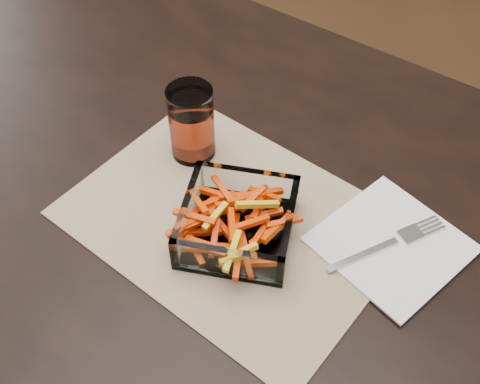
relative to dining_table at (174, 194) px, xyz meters
name	(u,v)px	position (x,y,z in m)	size (l,w,h in m)	color
dining_table	(174,194)	(0.00, 0.00, 0.00)	(1.60, 0.90, 0.75)	black
placemat	(231,220)	(0.15, -0.04, 0.09)	(0.45, 0.33, 0.00)	tan
glass_bowl	(238,224)	(0.18, -0.06, 0.12)	(0.20, 0.20, 0.06)	white
tumbler	(192,125)	(0.02, 0.03, 0.15)	(0.07, 0.07, 0.12)	white
napkin	(391,244)	(0.36, 0.05, 0.09)	(0.18, 0.18, 0.00)	white
fork	(390,243)	(0.36, 0.05, 0.10)	(0.10, 0.17, 0.00)	silver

